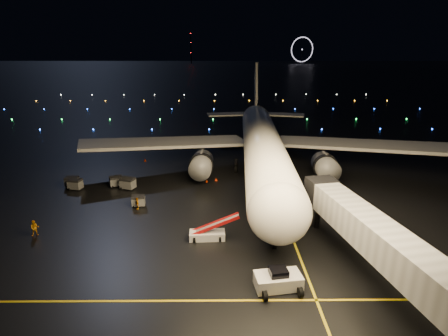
{
  "coord_description": "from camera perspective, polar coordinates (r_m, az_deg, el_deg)",
  "views": [
    {
      "loc": [
        3.7,
        -35.38,
        20.59
      ],
      "look_at": [
        4.06,
        12.0,
        5.0
      ],
      "focal_mm": 28.0,
      "sensor_mm": 36.0,
      "label": 1
    }
  ],
  "objects": [
    {
      "name": "airliner",
      "position": [
        63.6,
        6.19,
        7.79
      ],
      "size": [
        67.94,
        64.86,
        18.39
      ],
      "primitive_type": null,
      "rotation": [
        0.0,
        0.0,
        -0.05
      ],
      "color": "white",
      "rests_on": "ground"
    },
    {
      "name": "baggage_cart_3",
      "position": [
        60.16,
        -23.12,
        -2.47
      ],
      "size": [
        2.26,
        1.81,
        1.71
      ],
      "primitive_type": "cube",
      "rotation": [
        0.0,
        0.0,
        -0.22
      ],
      "color": "slate",
      "rests_on": "ground"
    },
    {
      "name": "belt_loader",
      "position": [
        40.92,
        -2.78,
        -9.67
      ],
      "size": [
        6.12,
        1.91,
        2.93
      ],
      "primitive_type": null,
      "rotation": [
        0.0,
        0.0,
        0.04
      ],
      "color": "silver",
      "rests_on": "ground"
    },
    {
      "name": "crew_b",
      "position": [
        47.43,
        -28.5,
        -8.59
      ],
      "size": [
        1.17,
        1.05,
        1.96
      ],
      "primitive_type": "imported",
      "rotation": [
        0.0,
        0.0,
        0.4
      ],
      "color": "orange",
      "rests_on": "ground"
    },
    {
      "name": "safety_cone_2",
      "position": [
        62.74,
        -5.57,
        -0.81
      ],
      "size": [
        0.5,
        0.5,
        0.45
      ],
      "primitive_type": "cone",
      "rotation": [
        0.0,
        0.0,
        0.3
      ],
      "color": "#F72C00",
      "rests_on": "ground"
    },
    {
      "name": "radio_mast",
      "position": [
        778.07,
        -5.42,
        18.98
      ],
      "size": [
        1.8,
        1.8,
        64.0
      ],
      "primitive_type": "cylinder",
      "color": "black",
      "rests_on": "ground"
    },
    {
      "name": "lane_centre",
      "position": [
        55.05,
        8.29,
        -3.94
      ],
      "size": [
        0.25,
        80.0,
        0.02
      ],
      "primitive_type": "cube",
      "color": "gold",
      "rests_on": "ground"
    },
    {
      "name": "crew_c",
      "position": [
        49.98,
        -13.96,
        -5.62
      ],
      "size": [
        0.71,
        1.08,
        1.7
      ],
      "primitive_type": "imported",
      "rotation": [
        0.0,
        0.0,
        -1.25
      ],
      "color": "orange",
      "rests_on": "ground"
    },
    {
      "name": "baggage_cart_2",
      "position": [
        59.28,
        -17.2,
        -2.1
      ],
      "size": [
        2.38,
        2.09,
        1.68
      ],
      "primitive_type": "cube",
      "rotation": [
        0.0,
        0.0,
        0.43
      ],
      "color": "slate",
      "rests_on": "ground"
    },
    {
      "name": "pushback_tug",
      "position": [
        33.85,
        8.82,
        -17.38
      ],
      "size": [
        4.51,
        2.8,
        2.01
      ],
      "primitive_type": "cube",
      "rotation": [
        0.0,
        0.0,
        0.14
      ],
      "color": "silver",
      "rests_on": "ground"
    },
    {
      "name": "ferris_wheel",
      "position": [
        773.48,
        12.63,
        18.2
      ],
      "size": [
        49.33,
        16.8,
        52.0
      ],
      "primitive_type": null,
      "rotation": [
        0.0,
        0.0,
        0.26
      ],
      "color": "black",
      "rests_on": "ground"
    },
    {
      "name": "safety_cone_0",
      "position": [
        59.26,
        -1.3,
        -1.84
      ],
      "size": [
        0.61,
        0.61,
        0.55
      ],
      "primitive_type": "cone",
      "rotation": [
        0.0,
        0.0,
        -0.3
      ],
      "color": "#F72C00",
      "rests_on": "ground"
    },
    {
      "name": "lane_cross",
      "position": [
        33.81,
        -16.27,
        -20.13
      ],
      "size": [
        60.0,
        0.25,
        0.02
      ],
      "primitive_type": "cube",
      "color": "gold",
      "rests_on": "ground"
    },
    {
      "name": "baggage_cart_4",
      "position": [
        61.46,
        -23.55,
        -2.11
      ],
      "size": [
        2.0,
        1.41,
        1.69
      ],
      "primitive_type": "cube",
      "rotation": [
        0.0,
        0.0,
        0.01
      ],
      "color": "slate",
      "rests_on": "ground"
    },
    {
      "name": "safety_cone_3",
      "position": [
        71.75,
        -12.78,
        1.31
      ],
      "size": [
        0.52,
        0.52,
        0.56
      ],
      "primitive_type": "cone",
      "rotation": [
        0.0,
        0.0,
        0.07
      ],
      "color": "#F72C00",
      "rests_on": "ground"
    },
    {
      "name": "ground",
      "position": [
        336.03,
        -1.1,
        14.7
      ],
      "size": [
        2000.0,
        2000.0,
        0.0
      ],
      "primitive_type": "plane",
      "color": "black",
      "rests_on": "ground"
    },
    {
      "name": "safety_cone_1",
      "position": [
        58.69,
        -2.82,
        -2.1
      ],
      "size": [
        0.44,
        0.44,
        0.48
      ],
      "primitive_type": "cone",
      "rotation": [
        0.0,
        0.0,
        -0.05
      ],
      "color": "#F72C00",
      "rests_on": "ground"
    },
    {
      "name": "baggage_cart_1",
      "position": [
        57.53,
        -15.44,
        -2.47
      ],
      "size": [
        2.55,
        2.15,
        1.84
      ],
      "primitive_type": "cube",
      "rotation": [
        0.0,
        0.0,
        -0.34
      ],
      "color": "slate",
      "rests_on": "ground"
    },
    {
      "name": "taxiway_lights",
      "position": [
        142.89,
        -1.94,
        9.99
      ],
      "size": [
        164.0,
        92.0,
        0.36
      ],
      "primitive_type": null,
      "color": "black",
      "rests_on": "ground"
    },
    {
      "name": "baggage_cart_0",
      "position": [
        50.9,
        -13.81,
        -5.25
      ],
      "size": [
        1.99,
        1.53,
        1.55
      ],
      "primitive_type": "cube",
      "rotation": [
        0.0,
        0.0,
        0.15
      ],
      "color": "slate",
      "rests_on": "ground"
    }
  ]
}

